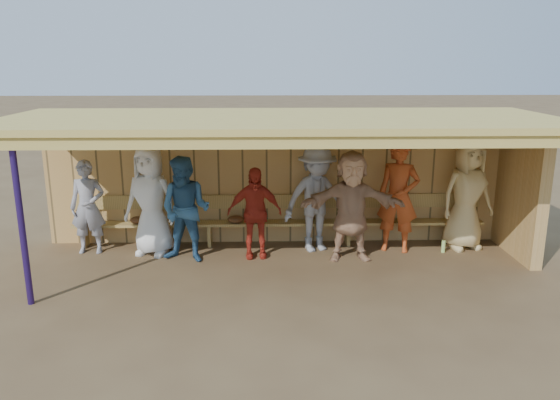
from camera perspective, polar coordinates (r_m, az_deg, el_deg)
The scene contains 12 objects.
ground at distance 9.29m, azimuth 0.06°, elevation -6.83°, with size 90.00×90.00×0.00m, color brown.
player_a at distance 10.23m, azimuth -19.43°, elevation -0.71°, with size 0.61×0.40×1.68m, color gray.
player_b at distance 9.82m, azimuth -13.36°, elevation -0.11°, with size 0.94×0.61×1.93m, color white.
player_c at distance 9.36m, azimuth -9.83°, elevation -1.00°, with size 0.88×0.69×1.82m, color #305D85.
player_d at distance 9.46m, azimuth -2.68°, elevation -1.33°, with size 0.94×0.39×1.60m, color #B42D1C.
player_e at distance 9.76m, azimuth 3.84°, elevation 0.16°, with size 1.25×0.72×1.94m, color #96999E.
player_f at distance 9.38m, azimuth 7.45°, elevation -0.62°, with size 1.77×0.56×1.90m, color tan.
player_g at distance 9.94m, azimuth 12.25°, elevation 0.31°, with size 0.73×0.48×1.99m, color #B8481D.
player_h at distance 10.41m, azimuth 18.94°, elevation 0.49°, with size 0.98×0.64×2.00m, color #DBBE7B.
dugout_structure at distance 9.51m, azimuth 2.29°, elevation 4.29°, with size 8.80×3.20×2.50m.
bench at distance 10.18m, azimuth -0.12°, elevation -1.77°, with size 7.60×0.34×0.93m.
dugout_equipment at distance 10.06m, azimuth -2.77°, elevation -2.20°, with size 6.42×0.62×0.80m.
Camera 1 is at (-0.25, -8.65, 3.38)m, focal length 35.00 mm.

